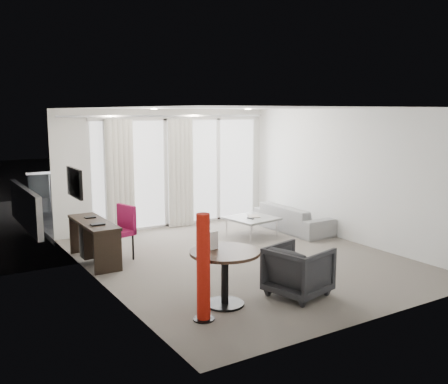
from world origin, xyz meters
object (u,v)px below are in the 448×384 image
rattan_chair_a (175,194)px  rattan_chair_b (202,195)px  round_table (225,278)px  sofa (293,218)px  red_lamp (203,268)px  desk (94,242)px  tub_armchair (298,271)px  desk_chair (117,233)px  coffee_table (252,227)px

rattan_chair_a → rattan_chair_b: rattan_chair_a is taller
round_table → sofa: (3.47, 2.80, -0.09)m
round_table → rattan_chair_a: rattan_chair_a is taller
red_lamp → rattan_chair_b: red_lamp is taller
desk → round_table: bearing=-72.6°
desk → rattan_chair_b: bearing=38.0°
round_table → rattan_chair_a: bearing=69.6°
red_lamp → rattan_chair_b: bearing=61.0°
round_table → rattan_chair_b: (2.83, 5.71, 0.05)m
red_lamp → rattan_chair_b: (3.31, 5.98, -0.25)m
sofa → desk: bearing=89.9°
red_lamp → tub_armchair: bearing=1.3°
desk_chair → rattan_chair_a: size_ratio=1.11×
desk → sofa: desk is taller
rattan_chair_b → desk: bearing=-146.9°
red_lamp → sofa: red_lamp is taller
desk → red_lamp: bearing=-82.5°
sofa → rattan_chair_b: 2.98m
rattan_chair_a → red_lamp: bearing=-138.3°
coffee_table → rattan_chair_a: rattan_chair_a is taller
rattan_chair_b → coffee_table: bearing=-103.4°
coffee_table → sofa: size_ratio=0.47×
red_lamp → coffee_table: 4.27m
rattan_chair_b → sofa: bearing=-82.5°
red_lamp → tub_armchair: size_ratio=1.72×
desk_chair → round_table: desk_chair is taller
tub_armchair → rattan_chair_a: (1.26, 6.46, 0.07)m
rattan_chair_a → round_table: bearing=-135.4°
tub_armchair → desk: bearing=18.3°
round_table → rattan_chair_b: rattan_chair_b is taller
sofa → rattan_chair_a: 3.62m
red_lamp → coffee_table: (2.88, 3.11, -0.47)m
coffee_table → desk: bearing=-179.5°
desk → coffee_table: desk is taller
desk_chair → tub_armchair: desk_chair is taller
desk_chair → red_lamp: size_ratio=0.71×
desk → rattan_chair_b: size_ratio=1.81×
tub_armchair → sofa: (2.41, 3.03, -0.08)m
sofa → round_table: bearing=128.9°
desk → red_lamp: 3.12m
rattan_chair_a → tub_armchair: bearing=-126.0°
desk_chair → sofa: 3.99m
round_table → sofa: round_table is taller
desk → round_table: 2.94m
round_table → red_lamp: 0.62m
red_lamp → sofa: 5.02m
tub_armchair → desk_chair: bearing=13.8°
red_lamp → coffee_table: bearing=47.2°
desk_chair → rattan_chair_b: size_ratio=1.13×
round_table → coffee_table: (2.41, 2.84, -0.17)m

